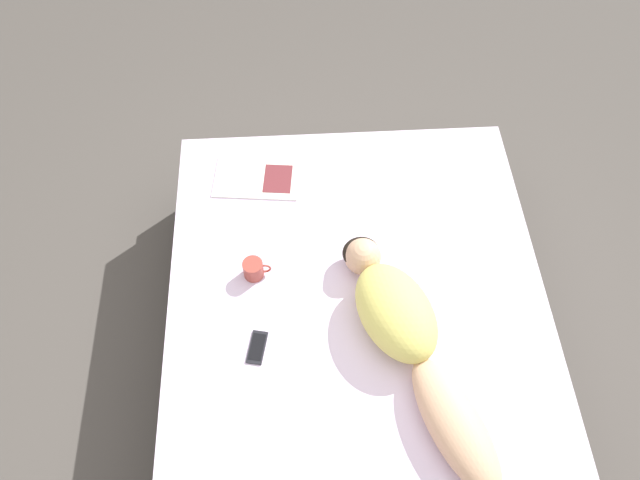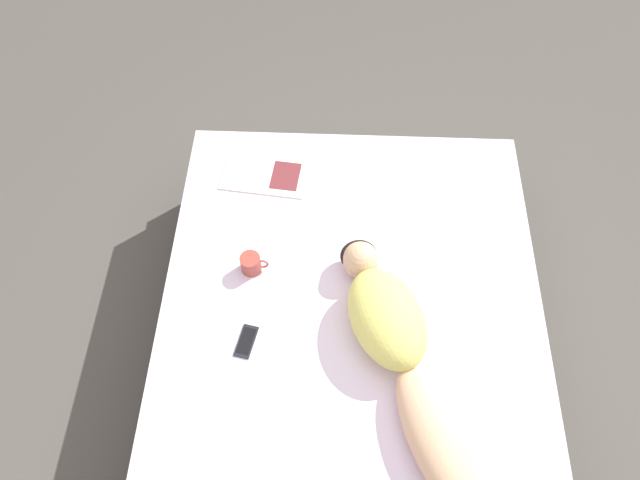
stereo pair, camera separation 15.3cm
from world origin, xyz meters
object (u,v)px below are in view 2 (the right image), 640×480
object	(u,v)px
open_magazine	(266,174)
cell_phone	(246,341)
coffee_mug	(251,263)
person	(397,344)

from	to	relation	value
open_magazine	cell_phone	xyz separation A→B (m)	(-0.00, -0.94, 0.00)
coffee_mug	open_magazine	bearing A→B (deg)	88.41
open_magazine	coffee_mug	xyz separation A→B (m)	(-0.02, -0.57, 0.04)
person	open_magazine	xyz separation A→B (m)	(-0.64, 0.96, -0.09)
person	cell_phone	xyz separation A→B (m)	(-0.65, 0.03, -0.09)
open_magazine	coffee_mug	world-z (taller)	coffee_mug
person	open_magazine	world-z (taller)	person
person	open_magazine	bearing A→B (deg)	103.26
open_magazine	cell_phone	bearing A→B (deg)	-84.06
open_magazine	coffee_mug	distance (m)	0.57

